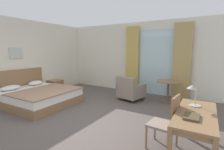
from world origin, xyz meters
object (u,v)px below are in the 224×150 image
(writing_desk, at_px, (196,118))
(armchair_by_window, at_px, (130,90))
(bed, at_px, (38,96))
(desk_chair, at_px, (168,121))
(round_cafe_table, at_px, (168,86))
(desk_lamp, at_px, (193,91))
(framed_picture, at_px, (16,53))
(nightstand, at_px, (55,86))
(closed_book, at_px, (192,117))

(writing_desk, xyz_separation_m, armchair_by_window, (-2.16, 2.26, -0.32))
(bed, xyz_separation_m, desk_chair, (4.08, -0.40, 0.26))
(writing_desk, xyz_separation_m, round_cafe_table, (-1.02, 2.71, -0.13))
(round_cafe_table, bearing_deg, desk_lamp, -69.16)
(writing_desk, relative_size, armchair_by_window, 1.58)
(desk_chair, height_order, desk_lamp, desk_lamp)
(armchair_by_window, bearing_deg, framed_picture, -150.96)
(framed_picture, bearing_deg, desk_lamp, -1.65)
(nightstand, height_order, round_cafe_table, round_cafe_table)
(closed_book, bearing_deg, round_cafe_table, 107.82)
(desk_chair, height_order, round_cafe_table, desk_chair)
(closed_book, height_order, round_cafe_table, closed_book)
(closed_book, distance_m, armchair_by_window, 3.33)
(closed_book, height_order, armchair_by_window, armchair_by_window)
(closed_book, relative_size, armchair_by_window, 0.33)
(nightstand, xyz_separation_m, round_cafe_table, (4.25, 0.96, 0.29))
(desk_lamp, xyz_separation_m, closed_book, (0.05, -0.50, -0.25))
(writing_desk, relative_size, round_cafe_table, 1.92)
(desk_chair, bearing_deg, framed_picture, 175.50)
(desk_chair, distance_m, armchair_by_window, 2.87)
(desk_lamp, bearing_deg, desk_chair, -142.68)
(desk_lamp, bearing_deg, round_cafe_table, 110.84)
(nightstand, relative_size, armchair_by_window, 0.58)
(armchair_by_window, xyz_separation_m, round_cafe_table, (1.14, 0.45, 0.19))
(desk_lamp, relative_size, round_cafe_table, 0.55)
(desk_chair, xyz_separation_m, desk_lamp, (0.32, 0.24, 0.49))
(armchair_by_window, relative_size, framed_picture, 2.01)
(bed, bearing_deg, framed_picture, 179.84)
(armchair_by_window, bearing_deg, nightstand, -170.59)
(closed_book, distance_m, framed_picture, 5.58)
(bed, xyz_separation_m, desk_lamp, (4.40, -0.15, 0.75))
(nightstand, bearing_deg, writing_desk, -18.29)
(desk_chair, relative_size, round_cafe_table, 1.29)
(writing_desk, xyz_separation_m, framed_picture, (-5.51, 0.40, 0.93))
(writing_desk, distance_m, framed_picture, 5.60)
(bed, bearing_deg, nightstand, 120.32)
(writing_desk, xyz_separation_m, desk_chair, (-0.41, -0.00, -0.13))
(closed_book, bearing_deg, desk_chair, 144.68)
(desk_lamp, distance_m, closed_book, 0.57)
(nightstand, distance_m, closed_book, 5.64)
(closed_book, xyz_separation_m, round_cafe_table, (-0.99, 2.96, -0.23))
(round_cafe_table, distance_m, framed_picture, 5.15)
(framed_picture, bearing_deg, bed, -0.16)
(nightstand, height_order, writing_desk, writing_desk)
(armchair_by_window, bearing_deg, round_cafe_table, 21.39)
(armchair_by_window, height_order, round_cafe_table, armchair_by_window)
(framed_picture, bearing_deg, nightstand, 80.09)
(desk_chair, relative_size, closed_book, 3.27)
(bed, relative_size, desk_lamp, 5.42)
(desk_chair, xyz_separation_m, framed_picture, (-5.10, 0.40, 1.06))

